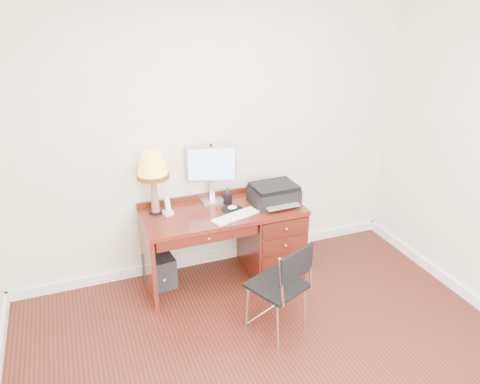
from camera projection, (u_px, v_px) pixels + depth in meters
name	position (u px, v px, depth m)	size (l,w,h in m)	color
ground	(285.00, 378.00, 3.47)	(4.00, 4.00, 0.00)	#37130C
room_shell	(253.00, 320.00, 3.99)	(4.00, 4.00, 4.00)	white
desk	(254.00, 235.00, 4.60)	(1.50, 0.67, 0.75)	#5F1D14
monitor	(211.00, 167.00, 4.41)	(0.47, 0.21, 0.55)	silver
keyboard	(236.00, 216.00, 4.22)	(0.46, 0.13, 0.02)	white
mouse_pad	(232.00, 208.00, 4.36)	(0.21, 0.21, 0.04)	black
printer	(274.00, 194.00, 4.46)	(0.44, 0.35, 0.19)	black
leg_lamp	(153.00, 169.00, 4.12)	(0.29, 0.29, 0.59)	black
phone	(168.00, 209.00, 4.25)	(0.10, 0.10, 0.17)	white
pen_cup	(228.00, 198.00, 4.47)	(0.08, 0.08, 0.10)	black
chair	(281.00, 283.00, 3.69)	(0.52, 0.53, 0.85)	black
equipment_box	(160.00, 271.00, 4.49)	(0.26, 0.26, 0.31)	black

